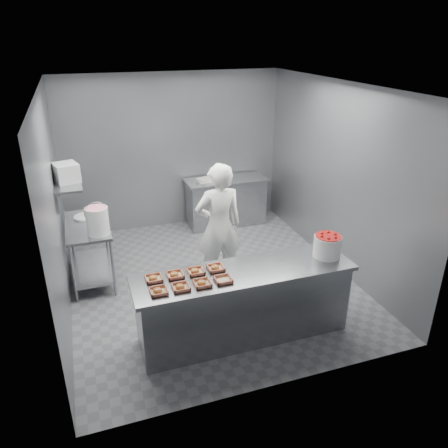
{
  "coord_description": "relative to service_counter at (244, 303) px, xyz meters",
  "views": [
    {
      "loc": [
        -1.64,
        -5.4,
        3.44
      ],
      "look_at": [
        0.14,
        -0.2,
        0.98
      ],
      "focal_mm": 35.0,
      "sensor_mm": 36.0,
      "label": 1
    }
  ],
  "objects": [
    {
      "name": "bucket_lid",
      "position": [
        -1.66,
        2.22,
        0.46
      ],
      "size": [
        0.42,
        0.42,
        0.03
      ],
      "primitive_type": "cylinder",
      "rotation": [
        0.0,
        0.0,
        -0.36
      ],
      "color": "silver",
      "rests_on": "prep_table"
    },
    {
      "name": "wall_right",
      "position": [
        2.0,
        1.35,
        0.95
      ],
      "size": [
        0.04,
        4.5,
        2.8
      ],
      "primitive_type": "cube",
      "color": "slate",
      "rests_on": "ground"
    },
    {
      "name": "tray_4",
      "position": [
        -1.03,
        0.14,
        0.47
      ],
      "size": [
        0.19,
        0.18,
        0.06
      ],
      "color": "tan",
      "rests_on": "service_counter"
    },
    {
      "name": "back_counter",
      "position": [
        0.9,
        3.25,
        -0.0
      ],
      "size": [
        1.5,
        0.6,
        0.9
      ],
      "color": "slate",
      "rests_on": "ground"
    },
    {
      "name": "worker",
      "position": [
        0.1,
        1.23,
        0.46
      ],
      "size": [
        0.67,
        0.44,
        1.83
      ],
      "primitive_type": "imported",
      "rotation": [
        0.0,
        0.0,
        3.14
      ],
      "color": "white",
      "rests_on": "ground"
    },
    {
      "name": "tray_1",
      "position": [
        -0.79,
        -0.14,
        0.47
      ],
      "size": [
        0.19,
        0.18,
        0.06
      ],
      "color": "tan",
      "rests_on": "service_counter"
    },
    {
      "name": "strawberry_tub",
      "position": [
        1.08,
        0.01,
        0.59
      ],
      "size": [
        0.33,
        0.33,
        0.28
      ],
      "color": "silver",
      "rests_on": "service_counter"
    },
    {
      "name": "paper_stack",
      "position": [
        0.51,
        3.25,
        0.48
      ],
      "size": [
        0.33,
        0.27,
        0.06
      ],
      "primitive_type": "cube",
      "rotation": [
        0.0,
        0.0,
        0.16
      ],
      "color": "silver",
      "rests_on": "back_counter"
    },
    {
      "name": "wall_back",
      "position": [
        0.0,
        3.6,
        0.95
      ],
      "size": [
        4.0,
        0.04,
        2.8
      ],
      "primitive_type": "cube",
      "color": "slate",
      "rests_on": "ground"
    },
    {
      "name": "tray_5",
      "position": [
        -0.79,
        0.14,
        0.47
      ],
      "size": [
        0.19,
        0.18,
        0.06
      ],
      "color": "tan",
      "rests_on": "service_counter"
    },
    {
      "name": "wall_shelf",
      "position": [
        -1.82,
        1.95,
        1.1
      ],
      "size": [
        0.35,
        0.9,
        0.03
      ],
      "primitive_type": "cube",
      "color": "slate",
      "rests_on": "wall_left"
    },
    {
      "name": "rag",
      "position": [
        -1.55,
        2.39,
        0.46
      ],
      "size": [
        0.16,
        0.13,
        0.02
      ],
      "primitive_type": "cube",
      "rotation": [
        0.0,
        0.0,
        0.04
      ],
      "color": "#CCB28C",
      "rests_on": "prep_table"
    },
    {
      "name": "ceiling",
      "position": [
        0.0,
        1.35,
        2.35
      ],
      "size": [
        4.5,
        4.5,
        0.0
      ],
      "primitive_type": "plane",
      "rotation": [
        3.14,
        0.0,
        0.0
      ],
      "color": "white",
      "rests_on": "wall_back"
    },
    {
      "name": "glaze_bucket",
      "position": [
        -1.51,
        1.57,
        0.65
      ],
      "size": [
        0.32,
        0.3,
        0.46
      ],
      "color": "silver",
      "rests_on": "prep_table"
    },
    {
      "name": "floor",
      "position": [
        0.0,
        1.35,
        -0.45
      ],
      "size": [
        4.5,
        4.5,
        0.0
      ],
      "primitive_type": "plane",
      "color": "#4C4C51",
      "rests_on": "ground"
    },
    {
      "name": "tray_7",
      "position": [
        -0.31,
        0.14,
        0.47
      ],
      "size": [
        0.19,
        0.18,
        0.06
      ],
      "color": "tan",
      "rests_on": "service_counter"
    },
    {
      "name": "tray_3",
      "position": [
        -0.3,
        -0.14,
        0.47
      ],
      "size": [
        0.19,
        0.18,
        0.04
      ],
      "color": "tan",
      "rests_on": "service_counter"
    },
    {
      "name": "appliance",
      "position": [
        -1.82,
        1.94,
        1.24
      ],
      "size": [
        0.37,
        0.39,
        0.25
      ],
      "primitive_type": "cube",
      "rotation": [
        0.0,
        0.0,
        0.26
      ],
      "color": "gray",
      "rests_on": "wall_shelf"
    },
    {
      "name": "tray_2",
      "position": [
        -0.55,
        -0.14,
        0.47
      ],
      "size": [
        0.19,
        0.18,
        0.06
      ],
      "color": "tan",
      "rests_on": "service_counter"
    },
    {
      "name": "service_counter",
      "position": [
        0.0,
        0.0,
        0.0
      ],
      "size": [
        2.6,
        0.7,
        0.9
      ],
      "color": "slate",
      "rests_on": "ground"
    },
    {
      "name": "tray_0",
      "position": [
        -1.03,
        -0.14,
        0.47
      ],
      "size": [
        0.19,
        0.18,
        0.06
      ],
      "color": "tan",
      "rests_on": "service_counter"
    },
    {
      "name": "wall_left",
      "position": [
        -2.0,
        1.35,
        0.95
      ],
      "size": [
        0.04,
        4.5,
        2.8
      ],
      "primitive_type": "cube",
      "color": "slate",
      "rests_on": "ground"
    },
    {
      "name": "prep_table",
      "position": [
        -1.65,
        1.95,
        0.14
      ],
      "size": [
        0.6,
        1.2,
        0.9
      ],
      "color": "slate",
      "rests_on": "ground"
    },
    {
      "name": "tray_6",
      "position": [
        -0.55,
        0.14,
        0.47
      ],
      "size": [
        0.19,
        0.18,
        0.06
      ],
      "color": "tan",
      "rests_on": "service_counter"
    }
  ]
}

